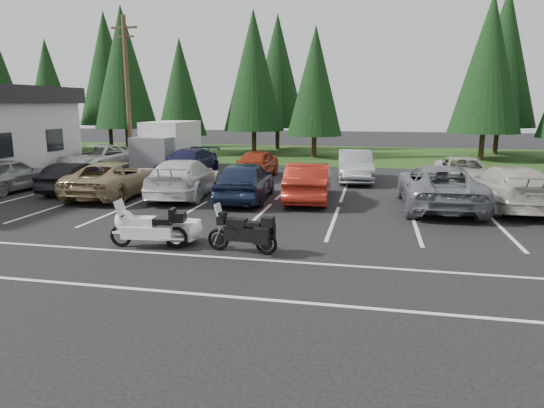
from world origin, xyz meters
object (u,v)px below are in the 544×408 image
(car_near_1, at_px, (76,177))
(cargo_trailer, at_px, (180,232))
(car_near_0, at_px, (9,175))
(car_near_6, at_px, (439,186))
(utility_pole, at_px, (128,91))
(car_far_2, at_px, (255,164))
(car_far_3, at_px, (355,166))
(car_near_2, at_px, (116,179))
(car_near_3, at_px, (184,178))
(car_near_7, at_px, (509,187))
(box_truck, at_px, (165,146))
(car_far_1, at_px, (187,163))
(car_far_4, at_px, (463,172))
(car_far_0, at_px, (98,159))
(car_near_4, at_px, (245,181))
(adventure_motorcycle, at_px, (242,228))
(car_near_5, at_px, (309,182))
(touring_motorcycle, at_px, (148,224))

(car_near_1, height_order, cargo_trailer, car_near_1)
(car_near_0, xyz_separation_m, car_near_6, (18.79, 0.31, 0.06))
(utility_pole, xyz_separation_m, car_near_0, (-1.83, -8.08, -3.92))
(car_far_2, relative_size, car_far_3, 0.92)
(car_near_2, height_order, car_near_3, car_near_3)
(car_near_3, bearing_deg, car_near_7, 175.30)
(box_truck, distance_m, car_far_1, 3.50)
(utility_pole, bearing_deg, car_far_4, -7.09)
(car_far_0, bearing_deg, car_far_3, 6.15)
(car_near_2, height_order, car_near_4, car_near_4)
(car_near_0, height_order, cargo_trailer, car_near_0)
(car_near_0, distance_m, car_far_0, 6.33)
(car_near_3, xyz_separation_m, adventure_motorcycle, (4.64, -7.43, -0.14))
(car_near_4, relative_size, car_far_0, 0.83)
(car_near_6, bearing_deg, car_near_2, 0.11)
(car_near_5, bearing_deg, cargo_trailer, 65.25)
(car_near_7, relative_size, car_far_4, 1.12)
(car_near_4, bearing_deg, adventure_motorcycle, 100.15)
(car_near_2, bearing_deg, utility_pole, -67.69)
(car_near_0, xyz_separation_m, car_near_4, (11.12, 0.20, 0.06))
(car_near_6, bearing_deg, box_truck, -30.25)
(utility_pole, xyz_separation_m, car_far_4, (18.73, -2.33, -3.99))
(touring_motorcycle, bearing_deg, car_near_5, 60.04)
(car_near_3, xyz_separation_m, car_far_1, (-2.05, 5.56, -0.05))
(car_near_6, height_order, car_near_7, car_near_6)
(car_near_0, bearing_deg, car_far_4, -158.57)
(car_near_1, distance_m, car_near_5, 10.69)
(car_near_4, xyz_separation_m, car_far_2, (-1.11, 6.25, -0.08))
(car_near_3, bearing_deg, car_near_0, -1.75)
(car_near_5, xyz_separation_m, car_far_0, (-13.01, 5.58, 0.03))
(car_near_1, distance_m, touring_motorcycle, 10.46)
(box_truck, distance_m, adventure_motorcycle, 17.94)
(utility_pole, distance_m, adventure_motorcycle, 19.05)
(utility_pole, distance_m, car_far_2, 9.22)
(car_near_6, bearing_deg, car_near_7, -171.41)
(car_near_2, bearing_deg, car_far_3, -148.46)
(car_near_4, height_order, car_near_5, car_near_4)
(car_near_7, distance_m, touring_motorcycle, 13.58)
(car_near_5, distance_m, car_near_7, 7.71)
(car_near_1, height_order, car_near_3, car_near_3)
(car_near_5, xyz_separation_m, cargo_trailer, (-2.76, -7.06, -0.45))
(box_truck, distance_m, car_near_6, 17.11)
(car_near_2, bearing_deg, car_near_4, -179.11)
(touring_motorcycle, bearing_deg, utility_pole, 113.51)
(car_far_3, bearing_deg, car_far_4, -12.50)
(car_near_6, distance_m, car_far_1, 13.85)
(car_near_2, xyz_separation_m, car_far_4, (15.19, 5.77, -0.06))
(car_far_1, bearing_deg, car_far_2, 9.40)
(utility_pole, xyz_separation_m, adventure_motorcycle, (11.08, -14.95, -4.03))
(car_near_4, bearing_deg, utility_pole, -44.49)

